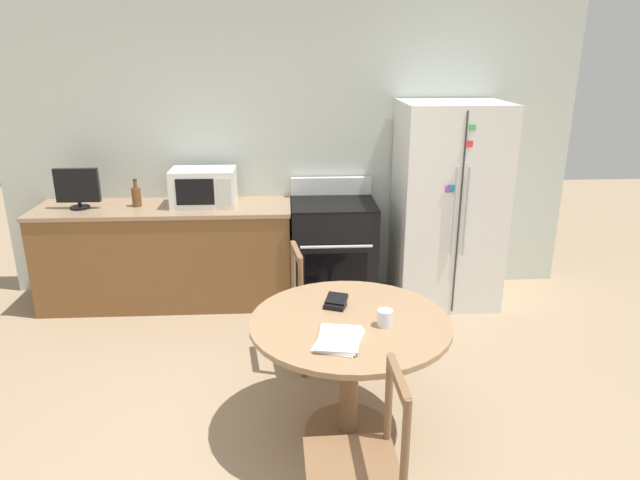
% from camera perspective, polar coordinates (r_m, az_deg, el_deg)
% --- Properties ---
extents(ground_plane, '(14.00, 14.00, 0.00)m').
position_cam_1_polar(ground_plane, '(3.39, -2.37, -22.04)').
color(ground_plane, '#9E8466').
extents(back_wall, '(5.20, 0.10, 2.60)m').
position_cam_1_polar(back_wall, '(5.30, -3.08, 8.78)').
color(back_wall, silver).
rests_on(back_wall, ground_plane).
extents(kitchen_counter, '(2.21, 0.64, 0.90)m').
position_cam_1_polar(kitchen_counter, '(5.28, -14.98, -1.43)').
color(kitchen_counter, brown).
rests_on(kitchen_counter, ground_plane).
extents(refrigerator, '(0.88, 0.75, 1.78)m').
position_cam_1_polar(refrigerator, '(5.16, 12.63, 3.43)').
color(refrigerator, white).
rests_on(refrigerator, ground_plane).
extents(oven_range, '(0.74, 0.68, 1.08)m').
position_cam_1_polar(oven_range, '(5.15, 1.32, -1.07)').
color(oven_range, black).
rests_on(oven_range, ground_plane).
extents(microwave, '(0.55, 0.35, 0.32)m').
position_cam_1_polar(microwave, '(5.07, -11.55, 5.20)').
color(microwave, white).
rests_on(microwave, kitchen_counter).
extents(countertop_tv, '(0.36, 0.16, 0.35)m').
position_cam_1_polar(countertop_tv, '(5.26, -23.10, 4.87)').
color(countertop_tv, black).
rests_on(countertop_tv, kitchen_counter).
extents(counter_bottle, '(0.08, 0.08, 0.24)m').
position_cam_1_polar(counter_bottle, '(5.19, -17.89, 4.20)').
color(counter_bottle, brown).
rests_on(counter_bottle, kitchen_counter).
extents(dining_table, '(1.14, 1.14, 0.75)m').
position_cam_1_polar(dining_table, '(3.32, 2.99, -10.39)').
color(dining_table, '#997551').
rests_on(dining_table, ground_plane).
extents(dining_chair_near, '(0.43, 0.43, 0.90)m').
position_cam_1_polar(dining_chair_near, '(2.74, 3.92, -21.74)').
color(dining_chair_near, brown).
rests_on(dining_chair_near, ground_plane).
extents(dining_chair_far, '(0.47, 0.47, 0.90)m').
position_cam_1_polar(dining_chair_far, '(4.11, -0.07, -6.90)').
color(dining_chair_far, brown).
rests_on(dining_chair_far, ground_plane).
extents(candle_glass, '(0.09, 0.09, 0.09)m').
position_cam_1_polar(candle_glass, '(3.19, 6.51, -7.86)').
color(candle_glass, silver).
rests_on(candle_glass, dining_table).
extents(wallet, '(0.16, 0.16, 0.07)m').
position_cam_1_polar(wallet, '(3.39, 1.60, -6.26)').
color(wallet, black).
rests_on(wallet, dining_table).
extents(mail_stack, '(0.31, 0.36, 0.02)m').
position_cam_1_polar(mail_stack, '(3.03, 1.89, -9.90)').
color(mail_stack, white).
rests_on(mail_stack, dining_table).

